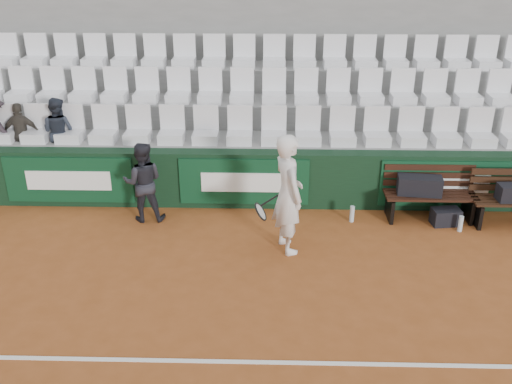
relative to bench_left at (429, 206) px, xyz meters
name	(u,v)px	position (x,y,z in m)	size (l,w,h in m)	color
ground	(247,362)	(-2.90, -3.56, -0.23)	(80.00, 80.00, 0.00)	#984D22
court_baseline	(247,362)	(-2.90, -3.56, -0.22)	(18.00, 0.06, 0.01)	white
back_barrier	(260,179)	(-2.83, 0.43, 0.28)	(18.00, 0.34, 1.00)	black
grandstand_tier_front	(257,165)	(-2.90, 1.06, 0.28)	(18.00, 0.95, 1.00)	gray
grandstand_tier_mid	(258,136)	(-2.90, 2.01, 0.50)	(18.00, 0.95, 1.45)	gray
grandstand_tier_back	(259,111)	(-2.90, 2.96, 0.72)	(18.00, 0.95, 1.90)	gray
grandstand_rear_wall	(260,45)	(-2.90, 3.59, 1.98)	(18.00, 0.30, 4.40)	gray
seat_row_front	(257,126)	(-2.90, 0.89, 1.09)	(11.90, 0.44, 0.63)	silver
seat_row_mid	(258,86)	(-2.90, 1.84, 1.54)	(11.90, 0.44, 0.63)	white
seat_row_back	(259,52)	(-2.90, 2.79, 1.99)	(11.90, 0.44, 0.63)	white
bench_left	(429,206)	(0.00, 0.00, 0.00)	(1.50, 0.56, 0.45)	black
sports_bag_left	(419,185)	(-0.20, 0.01, 0.38)	(0.71, 0.30, 0.30)	black
sports_bag_ground	(446,217)	(0.23, -0.20, -0.09)	(0.45, 0.27, 0.27)	black
water_bottle_near	(352,214)	(-1.29, -0.14, -0.09)	(0.08, 0.08, 0.28)	silver
water_bottle_far	(461,224)	(0.41, -0.43, -0.09)	(0.07, 0.07, 0.27)	silver
tennis_player	(288,194)	(-2.39, -1.04, 0.69)	(0.82, 0.78, 1.83)	silver
ball_kid	(143,182)	(-4.72, -0.14, 0.45)	(0.66, 0.51, 1.35)	black
spectator_b	(18,109)	(-7.08, 0.94, 1.34)	(0.66, 0.27, 1.12)	#36312B
spectator_c	(55,107)	(-6.41, 0.94, 1.39)	(0.60, 0.46, 1.22)	#212732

